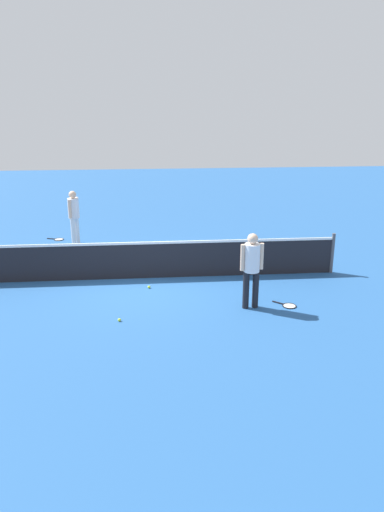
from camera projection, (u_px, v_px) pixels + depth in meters
name	position (u px, v px, depth m)	size (l,w,h in m)	color
ground_plane	(142.00, 278.00, 12.63)	(40.00, 40.00, 0.00)	#265693
court_net	(141.00, 260.00, 12.48)	(10.09, 0.09, 1.07)	#4C4C51
player_near_side	(252.00, 264.00, 10.57)	(0.53, 0.38, 1.70)	black
player_far_side	(74.00, 213.00, 15.23)	(0.45, 0.51, 1.70)	white
tennis_racket_near_player	(288.00, 306.00, 10.94)	(0.55, 0.52, 0.03)	black
tennis_racket_far_player	(58.00, 239.00, 16.01)	(0.61, 0.40, 0.03)	black
tennis_ball_near_player	(149.00, 287.00, 11.96)	(0.07, 0.07, 0.07)	#C6E033
tennis_ball_by_net	(119.00, 320.00, 10.19)	(0.07, 0.07, 0.07)	#C6E033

